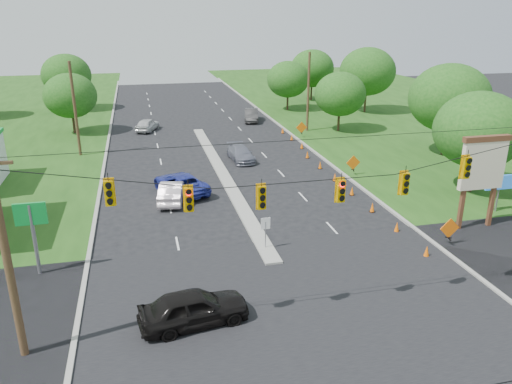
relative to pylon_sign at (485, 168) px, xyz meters
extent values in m
plane|color=black|center=(-14.31, -6.20, -4.00)|extent=(160.00, 160.00, 0.00)
cube|color=black|center=(-14.31, -6.20, -4.00)|extent=(160.00, 14.00, 0.02)
cube|color=gray|center=(-24.41, 23.80, -4.00)|extent=(0.25, 110.00, 0.16)
cube|color=gray|center=(-4.21, 23.80, -4.00)|extent=(0.25, 110.00, 0.16)
cube|color=gray|center=(-14.31, 14.80, -4.00)|extent=(1.00, 34.00, 0.18)
cylinder|color=gray|center=(-14.31, -0.20, -3.10)|extent=(0.06, 0.06, 1.80)
cube|color=white|center=(-14.31, -0.20, -2.30)|extent=(0.55, 0.04, 0.70)
cylinder|color=#422D1C|center=(-26.31, -7.20, 0.50)|extent=(0.32, 0.32, 9.00)
cylinder|color=black|center=(-14.31, -7.20, 3.00)|extent=(24.00, 0.04, 0.04)
cube|color=#EEA900|center=(-22.31, -7.20, 2.75)|extent=(0.34, 0.24, 1.00)
cube|color=#EEA900|center=(-19.31, -7.20, 2.22)|extent=(0.34, 0.24, 1.00)
cube|color=#EEA900|center=(-16.31, -7.20, 2.05)|extent=(0.34, 0.24, 1.00)
cube|color=#EEA900|center=(-12.81, -7.20, 2.05)|extent=(0.34, 0.24, 1.00)
cube|color=#EEA900|center=(-9.81, -7.20, 2.14)|extent=(0.34, 0.24, 1.00)
cube|color=#EEA900|center=(-6.81, -7.20, 2.66)|extent=(0.34, 0.24, 1.00)
cylinder|color=#422D1C|center=(-26.81, 23.80, 0.50)|extent=(0.28, 0.28, 9.00)
cylinder|color=#422D1C|center=(-1.81, 28.80, 0.50)|extent=(0.28, 0.28, 9.00)
cylinder|color=gray|center=(-26.81, -0.20, -2.00)|extent=(0.20, 0.20, 4.00)
cube|color=#0B8C30|center=(-26.81, -0.20, -0.50)|extent=(1.60, 0.15, 1.20)
cube|color=#59331E|center=(-1.41, -0.20, -1.80)|extent=(0.25, 0.25, 4.40)
cube|color=#59331E|center=(0.79, -0.20, -1.80)|extent=(0.25, 0.25, 4.40)
cube|color=beige|center=(-0.31, -0.20, 0.30)|extent=(3.00, 0.35, 3.20)
cube|color=#59331E|center=(-0.31, -0.20, 1.95)|extent=(3.20, 0.40, 0.35)
cylinder|color=gray|center=(2.89, 1.80, -2.80)|extent=(0.12, 0.12, 2.40)
cube|color=blue|center=(2.89, 1.80, -1.80)|extent=(2.20, 0.20, 1.00)
cone|color=#FF6608|center=(-5.54, -3.20, -3.65)|extent=(0.32, 0.32, 0.70)
cone|color=#FF6608|center=(-5.54, 0.30, -3.65)|extent=(0.32, 0.32, 0.70)
cone|color=#FF6608|center=(-5.54, 3.80, -3.65)|extent=(0.32, 0.32, 0.70)
cone|color=#FF6608|center=(-5.54, 7.30, -3.65)|extent=(0.32, 0.32, 0.70)
cone|color=#FF6608|center=(-5.54, 10.80, -3.65)|extent=(0.32, 0.32, 0.70)
cone|color=#FF6608|center=(-5.54, 14.30, -3.65)|extent=(0.32, 0.32, 0.70)
cone|color=#FF6608|center=(-5.54, 17.80, -3.65)|extent=(0.32, 0.32, 0.70)
cone|color=#FF6608|center=(-4.94, 21.30, -3.65)|extent=(0.32, 0.32, 0.70)
cone|color=#FF6608|center=(-4.94, 24.80, -3.65)|extent=(0.32, 0.32, 0.70)
cone|color=#FF6608|center=(-4.94, 28.30, -3.65)|extent=(0.32, 0.32, 0.70)
cube|color=black|center=(-3.51, -2.20, -3.45)|extent=(0.06, 0.58, 0.26)
cube|color=black|center=(-3.51, -2.20, -3.45)|extent=(0.06, 0.58, 0.26)
cube|color=orange|center=(-3.51, -2.20, -2.85)|extent=(1.27, 0.05, 1.27)
cube|color=black|center=(-3.51, 11.80, -3.45)|extent=(0.06, 0.58, 0.26)
cube|color=black|center=(-3.51, 11.80, -3.45)|extent=(0.06, 0.58, 0.26)
cube|color=orange|center=(-3.51, 11.80, -2.85)|extent=(1.27, 0.05, 1.27)
cube|color=black|center=(-3.51, 25.80, -3.45)|extent=(0.06, 0.58, 0.26)
cube|color=black|center=(-3.51, 25.80, -3.45)|extent=(0.06, 0.58, 0.26)
cube|color=orange|center=(-3.51, 25.80, -2.85)|extent=(1.27, 0.05, 1.27)
cylinder|color=black|center=(-28.31, 33.80, -2.74)|extent=(0.28, 0.28, 2.52)
ellipsoid|color=#194C14|center=(-28.31, 33.80, 0.34)|extent=(5.88, 5.88, 5.04)
cylinder|color=black|center=(-30.31, 48.80, -2.56)|extent=(0.28, 0.28, 2.88)
ellipsoid|color=#194C14|center=(-30.31, 48.80, 0.96)|extent=(6.72, 6.72, 5.76)
cylinder|color=black|center=(3.69, 5.80, -2.56)|extent=(0.28, 0.28, 2.88)
ellipsoid|color=#194C14|center=(3.69, 5.80, 0.96)|extent=(6.72, 6.72, 5.76)
cylinder|color=black|center=(7.69, 15.80, -2.38)|extent=(0.28, 0.28, 3.24)
ellipsoid|color=#194C14|center=(7.69, 15.80, 1.58)|extent=(7.56, 7.56, 6.48)
cylinder|color=black|center=(1.69, 27.80, -2.74)|extent=(0.28, 0.28, 2.52)
ellipsoid|color=#194C14|center=(1.69, 27.80, 0.34)|extent=(5.88, 5.88, 5.04)
cylinder|color=black|center=(9.69, 37.80, -2.38)|extent=(0.28, 0.28, 3.24)
ellipsoid|color=#194C14|center=(9.69, 37.80, 1.58)|extent=(7.56, 7.56, 6.48)
cylinder|color=black|center=(5.69, 48.80, -2.56)|extent=(0.28, 0.28, 2.88)
ellipsoid|color=#194C14|center=(5.69, 48.80, 0.96)|extent=(6.72, 6.72, 5.76)
cylinder|color=black|center=(-0.31, 41.80, -2.74)|extent=(0.28, 0.28, 2.52)
ellipsoid|color=#194C14|center=(-0.31, 41.80, 0.34)|extent=(5.88, 5.88, 5.04)
imported|color=black|center=(-19.27, -6.65, -3.16)|extent=(5.17, 2.70, 1.68)
imported|color=white|center=(-19.03, 9.17, -3.22)|extent=(2.48, 4.93, 1.55)
imported|color=#273095|center=(-18.25, 10.85, -3.21)|extent=(4.51, 6.22, 1.57)
imported|color=slate|center=(-11.92, 18.52, -3.32)|extent=(2.19, 4.79, 1.36)
imported|color=silver|center=(-20.09, 33.20, -3.26)|extent=(3.26, 4.69, 1.48)
imported|color=#313030|center=(-6.96, 35.67, -3.22)|extent=(2.68, 5.02, 1.57)
camera|label=1|loc=(-21.00, -25.90, 9.31)|focal=35.00mm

